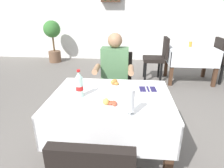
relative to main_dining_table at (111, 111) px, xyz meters
The scene contains 14 objects.
ground_plane 0.60m from the main_dining_table, 36.87° to the left, with size 11.00×11.00×0.00m, color #66605B.
back_wall 4.52m from the main_dining_table, 88.98° to the left, with size 11.00×0.12×3.10m, color white.
main_dining_table is the anchor object (origin of this frame).
chair_far_diner_seat 0.84m from the main_dining_table, 90.00° to the left, with size 0.44×0.50×0.97m.
seated_diner_far 0.75m from the main_dining_table, 91.89° to the left, with size 0.50×0.46×1.26m.
plate_near_camera 0.28m from the main_dining_table, 86.72° to the right, with size 0.23×0.23×0.07m.
plate_far_diner 0.31m from the main_dining_table, 84.50° to the left, with size 0.23×0.23×0.07m.
beer_glass_left 0.49m from the main_dining_table, 62.35° to the right, with size 0.07×0.07×0.22m.
cola_bottle_primary 0.42m from the main_dining_table, behind, with size 0.07×0.07×0.27m.
napkin_cutlery_set 0.45m from the main_dining_table, 26.20° to the left, with size 0.18×0.19×0.01m.
background_dining_table 2.94m from the main_dining_table, 59.20° to the left, with size 1.01×0.73×0.76m.
background_chair_left 2.65m from the main_dining_table, 72.56° to the left, with size 0.50×0.44×0.97m.
background_table_tumbler 3.04m from the main_dining_table, 60.48° to the left, with size 0.06×0.06×0.11m, color #C68928.
potted_plant_corner 4.38m from the main_dining_table, 118.62° to the left, with size 0.48×0.48×1.22m.
Camera 1 is at (0.08, -1.73, 1.55)m, focal length 30.39 mm.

